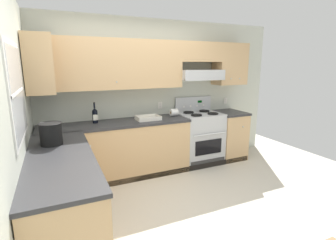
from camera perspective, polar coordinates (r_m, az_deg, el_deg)
ground_plane at (r=3.41m, az=1.06°, el=-19.48°), size 7.04×7.04×0.00m
wall_back at (r=4.46m, az=-2.77°, el=8.28°), size 4.68×0.57×2.55m
wall_left at (r=2.89m, az=-30.86°, el=1.56°), size 0.47×4.00×2.55m
counter_back_run at (r=4.27m, az=-5.90°, el=-6.06°), size 3.60×0.65×0.91m
counter_left_run at (r=2.93m, az=-22.31°, el=-15.97°), size 0.63×1.91×0.91m
stove at (r=4.73m, az=7.16°, el=-3.89°), size 0.76×0.62×1.20m
wine_bottle at (r=4.06m, az=-16.09°, el=1.06°), size 0.08×0.08×0.32m
bowl at (r=4.17m, az=-4.49°, el=0.34°), size 0.38×0.27×0.07m
bucket at (r=3.14m, az=-24.79°, el=-2.74°), size 0.25×0.25×0.25m
paper_towel_roll at (r=4.46m, az=1.34°, el=1.72°), size 0.13×0.13×0.13m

